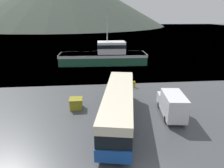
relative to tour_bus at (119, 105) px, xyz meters
The scene contains 6 objects.
water_surface 131.19m from the tour_bus, 89.27° to the left, with size 240.00×240.00×0.00m, color slate.
tour_bus is the anchor object (origin of this frame).
delivery_van 5.63m from the tour_bus, ahead, with size 2.56×5.58×2.60m.
fishing_boat 24.52m from the tour_bus, 89.69° to the left, with size 18.21×5.82×11.07m.
storage_bin 5.70m from the tour_bus, 141.73° to the left, with size 1.46×1.41×1.17m.
mooring_bollard 10.21m from the tour_bus, 69.88° to the left, with size 0.39×0.39×0.97m.
Camera 1 is at (-3.98, -9.21, 10.06)m, focal length 32.00 mm.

